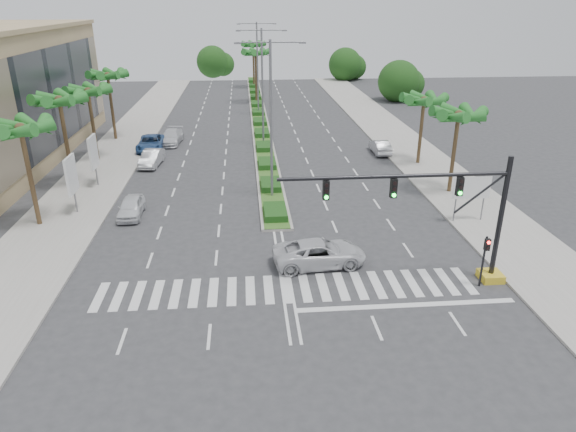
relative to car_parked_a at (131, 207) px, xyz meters
name	(u,v)px	position (x,y,z in m)	size (l,w,h in m)	color
ground	(287,289)	(10.42, -11.23, -0.69)	(160.00, 160.00, 0.00)	#333335
footpath_right	(432,169)	(25.62, 8.77, -0.62)	(6.00, 120.00, 0.15)	gray
footpath_left	(96,178)	(-4.78, 8.77, -0.62)	(6.00, 120.00, 0.15)	gray
median	(259,116)	(10.42, 33.77, -0.59)	(2.20, 75.00, 0.20)	gray
median_grass	(259,115)	(10.42, 33.77, -0.47)	(1.80, 75.00, 0.04)	#345D20
signal_gantry	(460,225)	(19.69, -11.23, 2.76)	(12.60, 1.20, 7.20)	gold
pedestrian_signal	(485,253)	(21.02, -11.90, 1.35)	(0.28, 0.36, 3.00)	black
direction_sign	(471,190)	(23.92, -3.23, 1.76)	(2.70, 0.11, 3.40)	slate
billboard_near	(71,175)	(-4.08, 0.77, 2.27)	(0.18, 2.10, 4.35)	slate
billboard_far	(93,153)	(-4.08, 6.77, 2.27)	(0.18, 2.10, 4.35)	slate
palm_left_near	(21,131)	(-6.08, -1.23, 5.99)	(4.57, 4.68, 7.55)	brown
palm_left_mid	(60,103)	(-6.08, 6.77, 6.38)	(4.57, 4.68, 7.95)	brown
palm_left_far	(88,93)	(-6.08, 14.77, 5.80)	(4.57, 4.68, 7.35)	brown
palm_left_end	(108,77)	(-6.08, 22.77, 6.19)	(4.57, 4.68, 7.75)	brown
palm_right_near	(458,117)	(24.92, 2.77, 5.51)	(4.57, 4.68, 7.05)	brown
palm_right_far	(424,102)	(24.92, 10.77, 5.22)	(4.57, 4.68, 6.75)	brown
palm_median_a	(255,54)	(10.42, 43.77, 6.48)	(4.57, 4.68, 8.05)	brown
palm_median_b	(253,46)	(10.42, 58.77, 6.48)	(4.57, 4.68, 8.05)	brown
streetlight_near	(271,113)	(10.42, 2.77, 6.11)	(5.10, 0.25, 12.00)	slate
streetlight_mid	(262,81)	(10.42, 18.77, 6.11)	(5.10, 0.25, 12.00)	slate
streetlight_far	(257,64)	(10.42, 34.77, 6.11)	(5.10, 0.25, 12.00)	slate
car_parked_a	(131,207)	(0.00, 0.00, 0.00)	(1.64, 4.08, 1.39)	silver
car_parked_b	(152,158)	(-0.46, 12.47, 0.04)	(1.56, 4.46, 1.47)	silver
car_parked_c	(151,143)	(-1.38, 17.90, 0.08)	(2.57, 5.58, 1.55)	#2B4D83
car_parked_d	(171,137)	(0.40, 20.57, 0.04)	(2.06, 5.07, 1.47)	silver
car_crossing	(319,253)	(12.57, -8.61, 0.07)	(2.54, 5.51, 1.53)	silver
car_right	(380,147)	(22.22, 14.75, 0.01)	(1.48, 4.26, 1.40)	#BCBBC1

